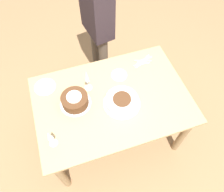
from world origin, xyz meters
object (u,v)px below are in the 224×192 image
Objects in this scene: cake_center_white at (122,101)px; cake_front_chocolate at (75,100)px; person_cutting at (97,17)px; wine_glass_near at (87,78)px; wine_glass_far at (50,137)px.

cake_front_chocolate is (0.39, -0.13, 0.02)m from cake_center_white.
cake_center_white is at bearing -13.06° from person_cutting.
wine_glass_near is at bearing -47.38° from cake_center_white.
cake_center_white is 1.19× the size of cake_front_chocolate.
cake_center_white is 1.62× the size of wine_glass_far.
wine_glass_far is at bearing 15.38° from cake_center_white.
cake_front_chocolate is 1.35× the size of wine_glass_far.
wine_glass_far is (0.41, 0.44, -0.02)m from wine_glass_near.
person_cutting is (-0.71, -1.13, 0.08)m from wine_glass_far.
person_cutting reaches higher than wine_glass_far.
cake_center_white is 0.20× the size of person_cutting.
cake_center_white is 0.41m from cake_front_chocolate.
person_cutting is at bearing -93.62° from cake_center_white.
cake_front_chocolate is 0.41m from wine_glass_far.
wine_glass_near reaches higher than cake_front_chocolate.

